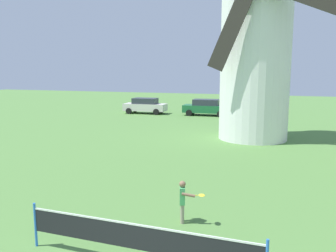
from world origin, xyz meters
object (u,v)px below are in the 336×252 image
at_px(tennis_net, 137,237).
at_px(parked_car_green, 206,107).
at_px(windmill, 256,36).
at_px(parked_car_cream, 145,106).
at_px(player_far, 183,199).

bearing_deg(tennis_net, parked_car_green, 100.05).
height_order(windmill, parked_car_cream, windmill).
bearing_deg(parked_car_cream, windmill, -40.35).
bearing_deg(parked_car_cream, player_far, -64.37).
xyz_separation_m(tennis_net, parked_car_green, (-4.61, 26.02, 0.12)).
height_order(tennis_net, player_far, player_far).
relative_size(tennis_net, player_far, 4.50).
height_order(tennis_net, parked_car_green, parked_car_green).
bearing_deg(player_far, parked_car_green, 101.74).
relative_size(tennis_net, parked_car_cream, 1.27).
xyz_separation_m(player_far, parked_car_green, (-4.89, 23.54, 0.12)).
height_order(parked_car_cream, parked_car_green, same).
bearing_deg(parked_car_cream, tennis_net, -67.12).
height_order(windmill, parked_car_green, windmill).
bearing_deg(tennis_net, windmill, 86.99).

